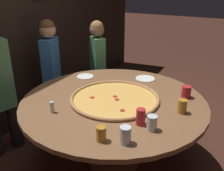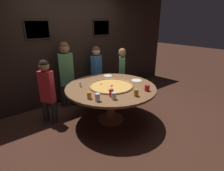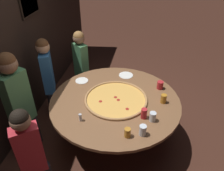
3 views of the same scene
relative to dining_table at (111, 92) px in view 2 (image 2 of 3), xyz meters
The scene contains 17 objects.
ground_plane 0.62m from the dining_table, ahead, with size 24.00×24.00×0.00m, color #422319.
back_wall 1.61m from the dining_table, 90.00° to the left, with size 6.40×0.08×2.60m.
dining_table is the anchor object (origin of this frame).
giant_pizza 0.13m from the dining_table, 81.62° to the right, with size 0.84×0.84×0.03m.
drink_cup_near_left 0.65m from the dining_table, 85.58° to the right, with size 0.08×0.08×0.12m, color #BC7A23.
drink_cup_near_right 0.62m from the dining_table, 123.04° to the right, with size 0.08×0.08×0.12m, color silver.
drink_cup_by_shaker 0.69m from the dining_table, 159.13° to the right, with size 0.07×0.07×0.11m, color #BC7A23.
drink_cup_centre_back 0.52m from the dining_table, 126.56° to the right, with size 0.07×0.07×0.13m, color #B22328.
drink_cup_beside_pizza 0.71m from the dining_table, 145.09° to the right, with size 0.08×0.08×0.13m, color silver.
drink_cup_front_edge 0.71m from the dining_table, 58.05° to the right, with size 0.09×0.09×0.11m, color #B22328.
white_plate_right_side 0.65m from the dining_table, ahead, with size 0.22×0.22×0.01m, color white.
white_plate_beside_cup 0.68m from the dining_table, 57.43° to the left, with size 0.19×0.19×0.01m, color white.
condiment_shaker 0.60m from the dining_table, 144.57° to the left, with size 0.04×0.04×0.10m.
diner_far_left 1.24m from the dining_table, 107.88° to the left, with size 0.40×0.25×1.50m.
diner_side_left 1.22m from the dining_table, 38.69° to the left, with size 0.29×0.32×1.29m.
diner_side_right 1.22m from the dining_table, 143.86° to the left, with size 0.28×0.32×1.27m.
diner_centre_back 1.22m from the dining_table, 69.33° to the left, with size 0.36×0.24×1.35m.
Camera 2 is at (-1.92, -2.48, 1.92)m, focal length 28.00 mm.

